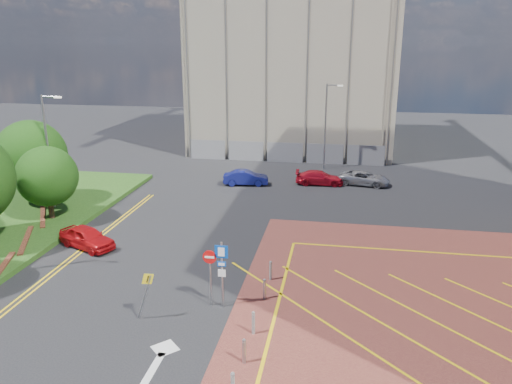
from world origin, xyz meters
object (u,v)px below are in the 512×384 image
(car_silver_back, at_px, (364,178))
(car_blue_back, at_px, (246,178))
(warning_sign, at_px, (146,290))
(car_red_left, at_px, (87,237))
(lamp_back, at_px, (326,123))
(car_red_back, at_px, (319,178))
(lamp_left_far, at_px, (49,148))
(tree_c, at_px, (47,176))
(tree_d, at_px, (31,155))
(sign_cluster, at_px, (217,268))

(car_silver_back, bearing_deg, car_blue_back, 109.67)
(car_silver_back, bearing_deg, warning_sign, 166.65)
(warning_sign, relative_size, car_red_left, 0.59)
(lamp_back, distance_m, car_red_left, 25.59)
(car_silver_back, bearing_deg, car_red_back, 107.90)
(car_blue_back, relative_size, car_silver_back, 0.89)
(lamp_left_far, relative_size, car_silver_back, 1.88)
(tree_c, xyz_separation_m, warning_sign, (11.02, -10.68, -1.76))
(tree_c, xyz_separation_m, lamp_left_far, (-0.92, 2.00, 1.47))
(tree_d, height_order, car_red_left, tree_d)
(tree_d, xyz_separation_m, sign_cluster, (16.80, -12.02, -1.92))
(car_red_back, bearing_deg, car_silver_back, -84.55)
(lamp_back, xyz_separation_m, car_red_back, (-0.21, -5.67, -3.77))
(lamp_left_far, bearing_deg, car_red_back, 29.46)
(car_red_back, bearing_deg, tree_d, 112.02)
(lamp_back, bearing_deg, car_silver_back, -55.53)
(tree_c, bearing_deg, lamp_back, 45.68)
(warning_sign, bearing_deg, tree_c, 135.88)
(lamp_back, xyz_separation_m, car_blue_back, (-6.38, -6.85, -3.73))
(car_red_left, distance_m, car_silver_back, 23.44)
(car_red_left, bearing_deg, sign_cluster, -95.67)
(tree_d, relative_size, warning_sign, 2.71)
(tree_d, bearing_deg, sign_cluster, -35.58)
(sign_cluster, relative_size, warning_sign, 1.43)
(lamp_left_far, distance_m, car_silver_back, 24.90)
(car_red_left, bearing_deg, car_red_back, -14.61)
(lamp_left_far, bearing_deg, warning_sign, -46.74)
(tree_c, distance_m, lamp_left_far, 2.65)
(warning_sign, height_order, car_blue_back, warning_sign)
(warning_sign, relative_size, car_silver_back, 0.53)
(tree_d, xyz_separation_m, car_red_left, (7.50, -6.68, -3.23))
(lamp_back, relative_size, car_silver_back, 1.88)
(tree_d, bearing_deg, car_red_left, -41.70)
(car_silver_back, bearing_deg, tree_c, 131.21)
(tree_c, relative_size, car_red_back, 1.21)
(car_red_back, distance_m, car_silver_back, 3.78)
(car_red_left, bearing_deg, lamp_back, -6.92)
(tree_d, bearing_deg, lamp_back, 36.09)
(car_red_back, xyz_separation_m, car_silver_back, (3.74, 0.53, 0.00))
(sign_cluster, xyz_separation_m, car_blue_back, (-2.59, 20.16, -1.33))
(lamp_left_far, bearing_deg, car_red_left, -46.35)
(tree_c, height_order, car_red_left, tree_c)
(tree_c, relative_size, tree_d, 0.81)
(lamp_left_far, bearing_deg, car_silver_back, 26.25)
(sign_cluster, xyz_separation_m, car_red_back, (3.57, 21.35, -1.37))
(tree_d, height_order, car_red_back, tree_d)
(car_blue_back, height_order, car_red_back, car_blue_back)
(lamp_back, bearing_deg, lamp_left_far, -139.14)
(tree_c, relative_size, lamp_back, 0.61)
(lamp_back, height_order, car_red_left, lamp_back)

